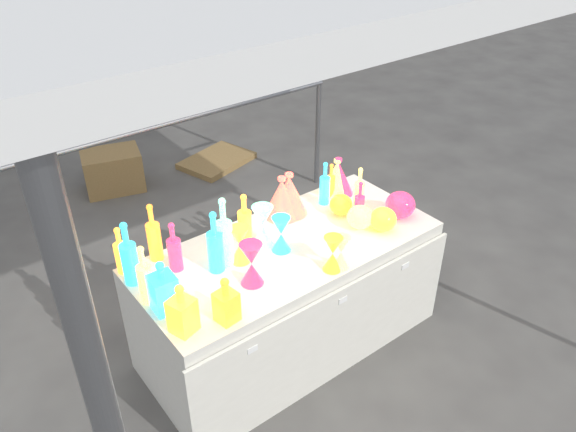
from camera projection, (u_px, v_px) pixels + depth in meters
ground at (288, 339)px, 3.65m from camera, size 80.00×80.00×0.00m
display_table at (289, 296)px, 3.44m from camera, size 1.84×0.83×0.75m
cardboard_box_closed at (113, 171)px, 5.22m from camera, size 0.60×0.50×0.38m
cardboard_box_flat at (217, 161)px, 5.74m from camera, size 0.80×0.67×0.06m
bottle_0 at (121, 250)px, 2.97m from camera, size 0.09×0.09×0.28m
bottle_1 at (128, 253)px, 2.87m from camera, size 0.12×0.12×0.37m
bottle_2 at (153, 232)px, 3.04m from camera, size 0.08×0.08×0.35m
bottle_3 at (174, 246)px, 2.98m from camera, size 0.10×0.10×0.30m
bottle_4 at (144, 274)px, 2.76m from camera, size 0.08×0.08×0.33m
bottle_5 at (224, 232)px, 2.99m from camera, size 0.10×0.10×0.42m
bottle_6 at (245, 218)px, 3.20m from camera, size 0.09×0.09×0.31m
bottle_7 at (215, 242)px, 2.96m from camera, size 0.10×0.10×0.37m
decanter_0 at (182, 308)px, 2.59m from camera, size 0.14×0.14×0.27m
decanter_1 at (226, 299)px, 2.66m from camera, size 0.11×0.11×0.25m
decanter_2 at (163, 286)px, 2.71m from camera, size 0.13×0.13×0.29m
hourglass_0 at (333, 254)px, 3.00m from camera, size 0.13×0.13×0.21m
hourglass_1 at (252, 264)px, 2.89m from camera, size 0.16×0.16×0.25m
hourglass_2 at (341, 252)px, 3.02m from camera, size 0.11×0.11×0.19m
hourglass_3 at (263, 226)px, 3.19m from camera, size 0.14×0.14×0.25m
hourglass_4 at (240, 245)px, 3.06m from camera, size 0.12×0.12×0.22m
hourglass_5 at (281, 234)px, 3.15m from camera, size 0.12×0.12×0.22m
globe_0 at (383, 220)px, 3.35m from camera, size 0.20×0.20×0.13m
globe_1 at (360, 218)px, 3.37m from camera, size 0.16×0.16×0.13m
globe_2 at (341, 205)px, 3.51m from camera, size 0.19×0.19×0.12m
globe_3 at (400, 206)px, 3.47m from camera, size 0.23×0.23×0.15m
lampshade_0 at (282, 197)px, 3.45m from camera, size 0.23×0.23×0.27m
lampshade_1 at (289, 193)px, 3.47m from camera, size 0.28×0.28×0.28m
lampshade_2 at (338, 176)px, 3.69m from camera, size 0.25×0.25×0.25m
lampshade_3 at (337, 176)px, 3.69m from camera, size 0.22×0.22×0.25m
bottle_8 at (325, 183)px, 3.56m from camera, size 0.08×0.08×0.30m
bottle_9 at (331, 181)px, 3.64m from camera, size 0.07×0.07×0.25m
bottle_10 at (359, 202)px, 3.38m from camera, size 0.07×0.07×0.28m
bottle_11 at (359, 189)px, 3.51m from camera, size 0.07×0.07×0.29m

